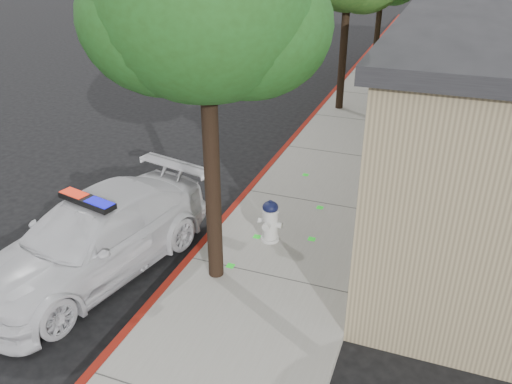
# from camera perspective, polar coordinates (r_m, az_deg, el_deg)

# --- Properties ---
(ground) EXTENTS (120.00, 120.00, 0.00)m
(ground) POSITION_cam_1_polar(r_m,az_deg,el_deg) (9.97, -7.58, -7.79)
(ground) COLOR black
(ground) RESTS_ON ground
(sidewalk) EXTENTS (3.20, 60.00, 0.15)m
(sidewalk) POSITION_cam_1_polar(r_m,az_deg,el_deg) (11.83, 6.06, -1.29)
(sidewalk) COLOR gray
(sidewalk) RESTS_ON ground
(red_curb) EXTENTS (0.14, 60.00, 0.16)m
(red_curb) POSITION_cam_1_polar(r_m,az_deg,el_deg) (12.24, -0.91, -0.08)
(red_curb) COLOR maroon
(red_curb) RESTS_ON ground
(police_car) EXTENTS (2.97, 5.16, 1.53)m
(police_car) POSITION_cam_1_polar(r_m,az_deg,el_deg) (9.76, -17.48, -4.83)
(police_car) COLOR silver
(police_car) RESTS_ON ground
(fire_hydrant) EXTENTS (0.50, 0.43, 0.87)m
(fire_hydrant) POSITION_cam_1_polar(r_m,az_deg,el_deg) (10.07, 1.56, -3.18)
(fire_hydrant) COLOR silver
(fire_hydrant) RESTS_ON sidewalk
(street_tree_near) EXTENTS (3.51, 3.26, 5.96)m
(street_tree_near) POSITION_cam_1_polar(r_m,az_deg,el_deg) (7.67, -5.58, 19.00)
(street_tree_near) COLOR black
(street_tree_near) RESTS_ON sidewalk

